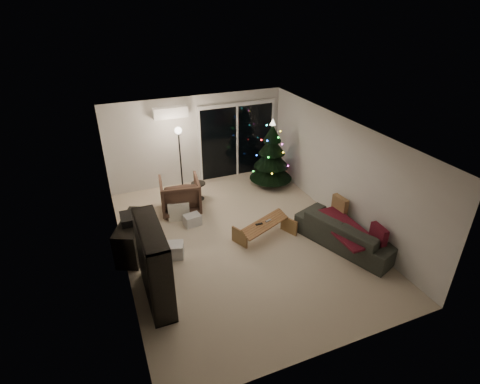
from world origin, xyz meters
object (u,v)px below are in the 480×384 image
(sofa, at_px, (347,232))
(christmas_tree, at_px, (272,153))
(coffee_table, at_px, (265,231))
(media_cabinet, at_px, (134,237))
(armchair, at_px, (180,195))
(bookshelf, at_px, (143,266))

(sofa, distance_m, christmas_tree, 3.31)
(coffee_table, bearing_deg, media_cabinet, 144.50)
(armchair, height_order, coffee_table, armchair)
(bookshelf, bearing_deg, media_cabinet, 94.66)
(media_cabinet, bearing_deg, sofa, 5.90)
(media_cabinet, relative_size, christmas_tree, 0.63)
(media_cabinet, bearing_deg, christmas_tree, 48.21)
(bookshelf, distance_m, sofa, 4.32)
(media_cabinet, distance_m, sofa, 4.55)
(christmas_tree, bearing_deg, media_cabinet, -156.58)
(sofa, bearing_deg, armchair, 26.86)
(coffee_table, xyz_separation_m, christmas_tree, (1.30, 2.35, 0.77))
(sofa, height_order, coffee_table, sofa)
(bookshelf, relative_size, armchair, 1.53)
(bookshelf, xyz_separation_m, armchair, (1.33, 2.81, -0.30))
(bookshelf, height_order, sofa, bookshelf)
(armchair, height_order, sofa, armchair)
(sofa, bearing_deg, bookshelf, 70.33)
(sofa, relative_size, coffee_table, 1.74)
(bookshelf, distance_m, coffee_table, 2.97)
(sofa, xyz_separation_m, christmas_tree, (-0.23, 3.24, 0.65))
(armchair, relative_size, coffee_table, 0.76)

